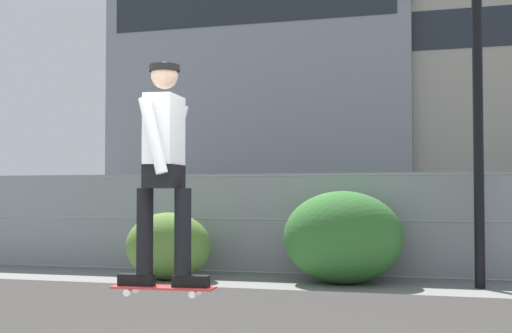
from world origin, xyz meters
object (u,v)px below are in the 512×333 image
skateboard (163,288)px  skater (164,158)px  shrub_center (343,237)px  shrub_left (168,246)px  parked_car_near (219,221)px  street_lamp (477,5)px

skateboard → skater: skater is taller
shrub_center → shrub_left: bearing=-174.0°
shrub_center → skater: bearing=-92.4°
parked_car_near → shrub_left: bearing=-80.7°
skateboard → shrub_left: (-2.70, 6.29, -0.17)m
skater → shrub_center: skater is taller
skater → shrub_center: 6.67m
street_lamp → skater: bearing=-110.0°
skateboard → skater: size_ratio=0.47×
skateboard → parked_car_near: 11.65m
skateboard → shrub_center: shrub_center is taller
shrub_left → shrub_center: shrub_center is taller
skater → skateboard: bearing=-53.1°
skateboard → parked_car_near: parked_car_near is taller
parked_car_near → shrub_left: 4.90m
shrub_left → street_lamp: bearing=4.2°
street_lamp → parked_car_near: street_lamp is taller
skateboard → shrub_left: shrub_left is taller
street_lamp → shrub_center: 4.29m
shrub_center → street_lamp: bearing=1.8°
skateboard → shrub_center: (0.28, 6.60, 0.02)m
street_lamp → shrub_left: 6.45m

